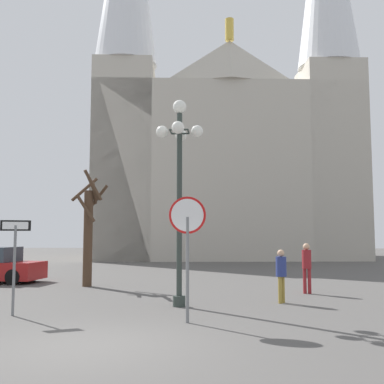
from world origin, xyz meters
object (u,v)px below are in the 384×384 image
object	(u,v)px
cathedral	(225,139)
bare_tree	(89,230)
pedestrian_walking	(307,263)
pedestrian_standing	(281,271)
one_way_arrow_sign	(15,253)
stop_sign	(187,232)
street_lamp	(179,167)

from	to	relation	value
cathedral	bare_tree	world-z (taller)	cathedral
pedestrian_walking	pedestrian_standing	xyz separation A→B (m)	(-1.19, -2.26, -0.10)
cathedral	pedestrian_walking	world-z (taller)	cathedral
one_way_arrow_sign	bare_tree	xyz separation A→B (m)	(0.01, 6.56, 0.67)
bare_tree	pedestrian_walking	size ratio (longest dim) A/B	2.65
cathedral	pedestrian_standing	bearing A→B (deg)	-87.04
stop_sign	street_lamp	distance (m)	3.10
pedestrian_walking	bare_tree	bearing A→B (deg)	168.14
stop_sign	one_way_arrow_sign	size ratio (longest dim) A/B	1.22
stop_sign	bare_tree	size ratio (longest dim) A/B	0.64
cathedral	street_lamp	distance (m)	27.71
stop_sign	street_lamp	bearing A→B (deg)	99.62
street_lamp	pedestrian_walking	bearing A→B (deg)	36.16
street_lamp	pedestrian_standing	xyz separation A→B (m)	(3.02, 0.82, -3.08)
cathedral	pedestrian_standing	distance (m)	27.79
pedestrian_standing	one_way_arrow_sign	bearing A→B (deg)	-160.20
pedestrian_walking	pedestrian_standing	distance (m)	2.55
street_lamp	pedestrian_walking	size ratio (longest dim) A/B	3.46
bare_tree	pedestrian_standing	bearing A→B (deg)	-29.35
pedestrian_standing	cathedral	bearing A→B (deg)	92.96
pedestrian_walking	stop_sign	bearing A→B (deg)	-124.85
cathedral	bare_tree	distance (m)	24.26
one_way_arrow_sign	pedestrian_standing	bearing A→B (deg)	19.80
street_lamp	cathedral	bearing A→B (deg)	86.43
pedestrian_standing	street_lamp	bearing A→B (deg)	-164.75
pedestrian_walking	pedestrian_standing	size ratio (longest dim) A/B	1.09
cathedral	stop_sign	distance (m)	30.49
pedestrian_standing	stop_sign	bearing A→B (deg)	-129.16
pedestrian_walking	cathedral	bearing A→B (deg)	96.08
cathedral	pedestrian_walking	bearing A→B (deg)	-83.92
one_way_arrow_sign	stop_sign	bearing A→B (deg)	-8.27
stop_sign	pedestrian_standing	distance (m)	4.30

